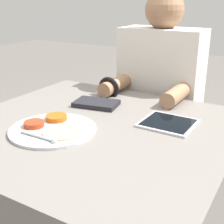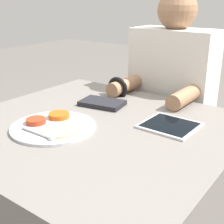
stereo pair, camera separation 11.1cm
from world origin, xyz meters
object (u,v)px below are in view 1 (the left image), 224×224
object	(u,v)px
tablet_device	(168,123)
person_diner	(158,119)
red_notebook	(96,104)
thali_tray	(52,128)

from	to	relation	value
tablet_device	person_diner	bearing A→B (deg)	115.84
red_notebook	tablet_device	size ratio (longest dim) A/B	1.04
tablet_device	person_diner	world-z (taller)	person_diner
thali_tray	red_notebook	bearing A→B (deg)	92.31
person_diner	thali_tray	bearing A→B (deg)	-98.88
thali_tray	tablet_device	size ratio (longest dim) A/B	1.57
thali_tray	tablet_device	distance (m)	0.42
red_notebook	person_diner	world-z (taller)	person_diner
thali_tray	person_diner	xyz separation A→B (m)	(0.11, 0.72, -0.19)
red_notebook	tablet_device	world-z (taller)	red_notebook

